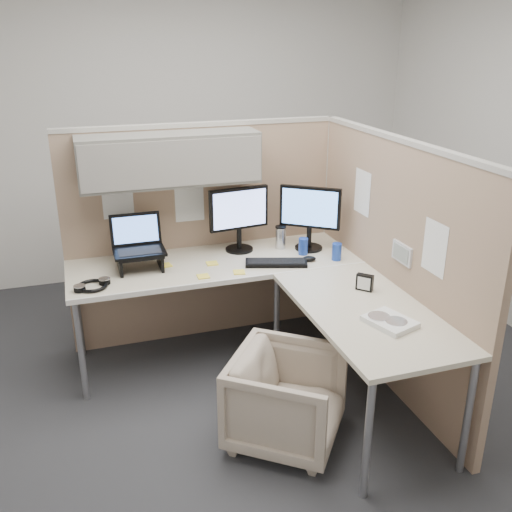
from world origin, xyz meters
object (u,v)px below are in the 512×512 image
object	(u,v)px
office_chair	(287,395)
keyboard	(276,263)
desk	(266,286)
monitor_left	(239,214)

from	to	relation	value
office_chair	keyboard	xyz separation A→B (m)	(0.24, 0.86, 0.44)
desk	keyboard	distance (m)	0.27
desk	keyboard	xyz separation A→B (m)	(0.15, 0.22, 0.05)
office_chair	keyboard	size ratio (longest dim) A/B	1.44
desk	keyboard	size ratio (longest dim) A/B	4.77
desk	office_chair	size ratio (longest dim) A/B	3.31
desk	monitor_left	size ratio (longest dim) A/B	4.29
office_chair	monitor_left	bearing A→B (deg)	33.22
office_chair	keyboard	world-z (taller)	keyboard
keyboard	desk	bearing A→B (deg)	-106.68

